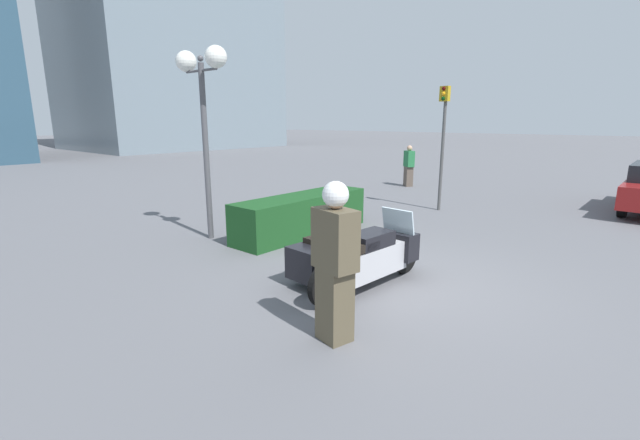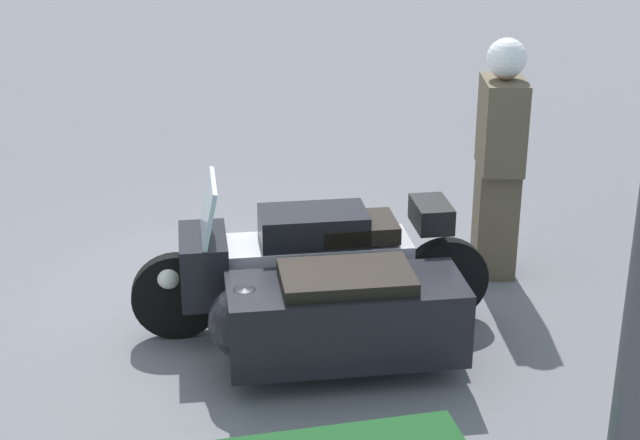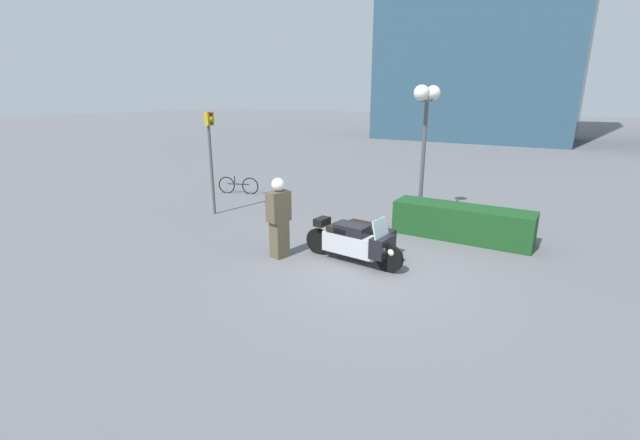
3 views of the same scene
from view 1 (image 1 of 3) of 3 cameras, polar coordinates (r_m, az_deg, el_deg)
name	(u,v)px [view 1 (image 1 of 3)]	position (r m, az deg, el deg)	size (l,w,h in m)	color
ground_plane	(402,282)	(7.04, 10.88, -8.12)	(160.00, 160.00, 0.00)	slate
police_motorcycle	(354,254)	(6.82, 4.51, -4.54)	(2.52, 1.40, 1.15)	black
officer_rider	(335,259)	(4.86, 2.01, -5.21)	(0.42, 0.57, 1.89)	brown
hedge_bush_curbside	(302,215)	(9.67, -2.43, 0.70)	(3.52, 0.92, 0.88)	#19471E
twin_lamp_post	(202,83)	(9.41, -15.47, 17.17)	(0.43, 1.46, 3.94)	#4C4C51
traffic_light_near	(443,130)	(12.55, 16.09, 11.41)	(0.23, 0.27, 3.43)	#4C4C4C
pedestrian_bystander	(409,166)	(17.06, 11.75, 7.07)	(0.49, 0.52, 1.59)	brown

